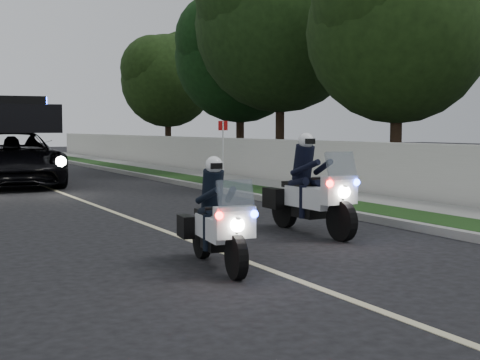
{
  "coord_description": "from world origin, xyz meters",
  "views": [
    {
      "loc": [
        -4.39,
        -7.83,
        1.87
      ],
      "look_at": [
        0.82,
        1.93,
        1.0
      ],
      "focal_mm": 49.43,
      "sensor_mm": 36.0,
      "label": 1
    }
  ],
  "objects": [
    {
      "name": "ground",
      "position": [
        0.0,
        0.0,
        0.0
      ],
      "size": [
        120.0,
        120.0,
        0.0
      ],
      "primitive_type": "plane",
      "color": "black",
      "rests_on": "ground"
    },
    {
      "name": "curb_right",
      "position": [
        4.1,
        10.0,
        0.07
      ],
      "size": [
        0.2,
        60.0,
        0.15
      ],
      "primitive_type": "cube",
      "color": "gray",
      "rests_on": "ground"
    },
    {
      "name": "grass_verge",
      "position": [
        4.8,
        10.0,
        0.08
      ],
      "size": [
        1.2,
        60.0,
        0.16
      ],
      "primitive_type": "cube",
      "color": "#193814",
      "rests_on": "ground"
    },
    {
      "name": "sidewalk_right",
      "position": [
        6.1,
        10.0,
        0.08
      ],
      "size": [
        1.4,
        60.0,
        0.16
      ],
      "primitive_type": "cube",
      "color": "gray",
      "rests_on": "ground"
    },
    {
      "name": "property_wall",
      "position": [
        7.1,
        10.0,
        0.75
      ],
      "size": [
        0.22,
        60.0,
        1.5
      ],
      "primitive_type": "cube",
      "color": "beige",
      "rests_on": "ground"
    },
    {
      "name": "lane_marking",
      "position": [
        0.0,
        10.0,
        0.0
      ],
      "size": [
        0.12,
        50.0,
        0.01
      ],
      "primitive_type": "cube",
      "color": "#BFB78C",
      "rests_on": "ground"
    },
    {
      "name": "police_moto_left",
      "position": [
        -0.54,
        0.03,
        0.0
      ],
      "size": [
        0.85,
        1.83,
        1.5
      ],
      "primitive_type": null,
      "rotation": [
        0.0,
        0.0,
        -0.14
      ],
      "color": "silver",
      "rests_on": "ground"
    },
    {
      "name": "police_moto_right",
      "position": [
        2.18,
        1.82,
        0.0
      ],
      "size": [
        0.77,
        2.13,
        1.8
      ],
      "primitive_type": null,
      "rotation": [
        0.0,
        0.0,
        0.01
      ],
      "color": "silver",
      "rests_on": "ground"
    },
    {
      "name": "police_suv",
      "position": [
        -0.79,
        14.66,
        0.0
      ],
      "size": [
        3.53,
        6.57,
        3.07
      ],
      "primitive_type": "imported",
      "rotation": [
        0.0,
        0.0,
        -0.1
      ],
      "color": "black",
      "rests_on": "ground"
    },
    {
      "name": "sign_post",
      "position": [
        6.0,
        12.9,
        0.0
      ],
      "size": [
        0.42,
        0.42,
        2.2
      ],
      "primitive_type": null,
      "rotation": [
        0.0,
        0.0,
        -0.27
      ],
      "color": "#A30B22",
      "rests_on": "ground"
    },
    {
      "name": "tree_right_a",
      "position": [
        9.46,
        7.89,
        0.0
      ],
      "size": [
        6.64,
        6.64,
        9.32
      ],
      "primitive_type": null,
      "rotation": [
        0.0,
        0.0,
        0.21
      ],
      "color": "#1B3310",
      "rests_on": "ground"
    },
    {
      "name": "tree_right_c",
      "position": [
        9.77,
        18.68,
        0.0
      ],
      "size": [
        6.17,
        6.17,
        9.8
      ],
      "primitive_type": null,
      "rotation": [
        0.0,
        0.0,
        0.05
      ],
      "color": "black",
      "rests_on": "ground"
    },
    {
      "name": "tree_right_d",
      "position": [
        9.84,
        15.35,
        0.0
      ],
      "size": [
        9.17,
        9.17,
        11.62
      ],
      "primitive_type": null,
      "rotation": [
        0.0,
        0.0,
        -0.41
      ],
      "color": "#1B3511",
      "rests_on": "ground"
    },
    {
      "name": "tree_right_e",
      "position": [
        10.04,
        28.09,
        0.0
      ],
      "size": [
        7.01,
        7.01,
        8.94
      ],
      "primitive_type": null,
      "rotation": [
        0.0,
        0.0,
        -0.4
      ],
      "color": "#1D3611",
      "rests_on": "ground"
    }
  ]
}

